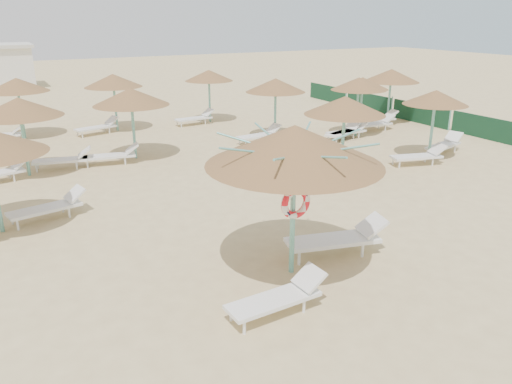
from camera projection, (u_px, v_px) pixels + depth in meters
name	position (u px, v px, depth m)	size (l,w,h in m)	color
ground	(298.00, 263.00, 11.29)	(120.00, 120.00, 0.00)	#D0B87F
main_palapa	(295.00, 146.00, 9.95)	(3.63, 3.63, 3.25)	#65AFA3
lounger_main_a	(279.00, 297.00, 9.29)	(1.99, 0.69, 0.71)	white
lounger_main_b	(339.00, 238.00, 11.58)	(2.44, 1.24, 0.85)	white
palapa_field	(219.00, 93.00, 20.21)	(22.05, 13.93, 2.72)	#65AFA3
windbreak_fence	(421.00, 114.00, 25.67)	(0.08, 19.84, 1.10)	#17472E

